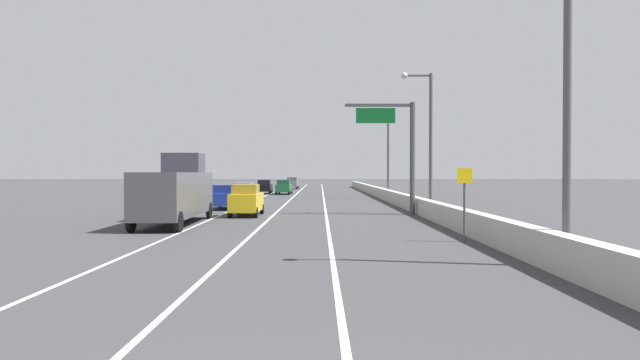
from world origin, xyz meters
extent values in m
plane|color=#38383A|center=(0.00, 64.00, 0.00)|extent=(320.00, 320.00, 0.00)
cube|color=silver|center=(-5.50, 55.00, 0.00)|extent=(0.16, 130.00, 0.00)
cube|color=silver|center=(-2.00, 55.00, 0.00)|extent=(0.16, 130.00, 0.00)
cube|color=silver|center=(1.50, 55.00, 0.00)|extent=(0.16, 130.00, 0.00)
cube|color=#B2ADA3|center=(7.85, 40.00, 0.55)|extent=(0.60, 120.00, 1.10)
cylinder|color=#47474C|center=(7.25, 29.73, 3.75)|extent=(0.36, 0.36, 7.50)
cube|color=#47474C|center=(5.00, 29.73, 7.30)|extent=(4.50, 0.20, 0.20)
cube|color=#0C5923|center=(4.78, 29.61, 6.60)|extent=(2.60, 0.10, 1.00)
cylinder|color=#4C4C51|center=(6.95, 16.12, 1.20)|extent=(0.10, 0.10, 2.40)
cube|color=yellow|center=(6.95, 16.08, 2.70)|extent=(0.60, 0.04, 0.60)
cylinder|color=#4C4C51|center=(8.47, 10.55, 4.76)|extent=(0.24, 0.24, 9.52)
cylinder|color=#4C4C51|center=(8.59, 30.31, 4.76)|extent=(0.24, 0.24, 9.52)
cube|color=#4C4C51|center=(7.69, 30.31, 9.37)|extent=(1.80, 0.12, 0.12)
sphere|color=beige|center=(6.79, 30.31, 9.37)|extent=(0.44, 0.44, 0.44)
cylinder|color=#4C4C51|center=(8.29, 50.07, 4.76)|extent=(0.24, 0.24, 9.52)
cube|color=#4C4C51|center=(7.39, 50.07, 9.37)|extent=(1.80, 0.12, 0.12)
sphere|color=beige|center=(6.49, 50.07, 9.37)|extent=(0.44, 0.44, 0.44)
cube|color=black|center=(-6.33, 64.76, 0.80)|extent=(1.83, 4.21, 0.92)
cube|color=black|center=(-6.32, 64.34, 1.56)|extent=(1.59, 1.90, 0.60)
cylinder|color=black|center=(-7.16, 66.40, 0.34)|extent=(0.23, 0.68, 0.68)
cylinder|color=black|center=(-5.52, 66.42, 0.34)|extent=(0.23, 0.68, 0.68)
cylinder|color=black|center=(-7.13, 63.10, 0.34)|extent=(0.23, 0.68, 0.68)
cylinder|color=black|center=(-5.49, 63.11, 0.34)|extent=(0.23, 0.68, 0.68)
cube|color=gold|center=(-3.69, 28.92, 0.90)|extent=(1.80, 4.15, 1.12)
cube|color=olive|center=(-3.69, 28.51, 1.76)|extent=(1.57, 1.87, 0.60)
cylinder|color=black|center=(-4.47, 30.54, 0.34)|extent=(0.23, 0.68, 0.68)
cylinder|color=black|center=(-2.87, 30.53, 0.34)|extent=(0.23, 0.68, 0.68)
cylinder|color=black|center=(-4.50, 27.31, 0.34)|extent=(0.23, 0.68, 0.68)
cylinder|color=black|center=(-2.90, 27.30, 0.34)|extent=(0.23, 0.68, 0.68)
cube|color=slate|center=(-3.65, 84.82, 0.88)|extent=(1.96, 4.46, 1.08)
cube|color=#4D505A|center=(-3.66, 84.38, 1.72)|extent=(1.65, 2.03, 0.60)
cylinder|color=black|center=(-4.40, 86.60, 0.34)|extent=(0.24, 0.69, 0.68)
cylinder|color=black|center=(-2.77, 86.54, 0.34)|extent=(0.24, 0.69, 0.68)
cylinder|color=black|center=(-4.53, 83.10, 0.34)|extent=(0.24, 0.69, 0.68)
cylinder|color=black|center=(-2.89, 83.05, 0.34)|extent=(0.24, 0.69, 0.68)
cube|color=#196033|center=(-3.61, 62.99, 0.81)|extent=(1.93, 4.78, 0.95)
cube|color=#1C4633|center=(-3.62, 62.51, 1.59)|extent=(1.64, 2.17, 0.60)
cylinder|color=black|center=(-4.37, 64.92, 0.34)|extent=(0.24, 0.69, 0.68)
cylinder|color=black|center=(-2.74, 64.88, 0.34)|extent=(0.24, 0.69, 0.68)
cylinder|color=black|center=(-4.48, 61.09, 0.34)|extent=(0.24, 0.69, 0.68)
cylinder|color=black|center=(-2.84, 61.05, 0.34)|extent=(0.24, 0.69, 0.68)
cube|color=#1E389E|center=(-6.22, 35.44, 0.81)|extent=(2.01, 4.65, 0.94)
cube|color=navy|center=(-6.23, 34.98, 1.58)|extent=(1.71, 2.11, 0.60)
cylinder|color=black|center=(-7.03, 37.32, 0.34)|extent=(0.24, 0.69, 0.68)
cylinder|color=black|center=(-5.31, 37.27, 0.34)|extent=(0.24, 0.69, 0.68)
cylinder|color=black|center=(-7.13, 33.62, 0.34)|extent=(0.24, 0.69, 0.68)
cylinder|color=black|center=(-5.40, 33.57, 0.34)|extent=(0.24, 0.69, 0.68)
cube|color=#B7B7BC|center=(-6.20, 45.30, 0.81)|extent=(1.92, 4.29, 0.93)
cube|color=gray|center=(-6.21, 44.88, 1.57)|extent=(1.66, 1.94, 0.60)
cylinder|color=black|center=(-7.03, 47.00, 0.34)|extent=(0.23, 0.68, 0.68)
cylinder|color=black|center=(-5.33, 46.97, 0.34)|extent=(0.23, 0.68, 0.68)
cylinder|color=black|center=(-7.08, 43.64, 0.34)|extent=(0.23, 0.68, 0.68)
cylinder|color=black|center=(-5.38, 43.61, 0.34)|extent=(0.23, 0.68, 0.68)
cube|color=#4C4C51|center=(-6.78, 23.28, 1.67)|extent=(2.58, 8.91, 2.34)
cube|color=#3A3A45|center=(-6.81, 25.23, 3.39)|extent=(2.15, 1.99, 1.10)
cylinder|color=black|center=(-7.97, 26.99, 0.50)|extent=(0.24, 1.00, 1.00)
cylinder|color=black|center=(-5.73, 27.04, 0.50)|extent=(0.24, 1.00, 1.00)
cylinder|color=black|center=(-7.82, 19.53, 0.50)|extent=(0.24, 1.00, 1.00)
cylinder|color=black|center=(-5.58, 19.57, 0.50)|extent=(0.24, 1.00, 1.00)
camera|label=1|loc=(1.09, -5.04, 2.82)|focal=29.35mm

